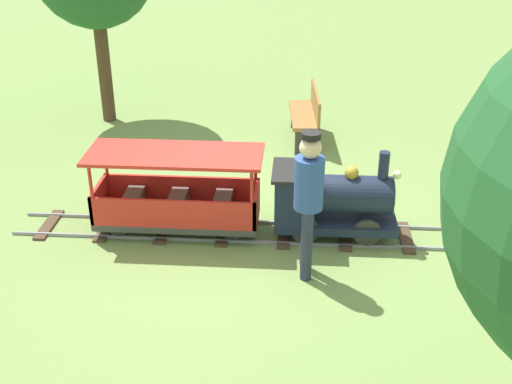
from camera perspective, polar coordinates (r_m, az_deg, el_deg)
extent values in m
plane|color=#75934C|center=(7.67, -0.70, -3.65)|extent=(60.00, 60.00, 0.00)
cube|color=gray|center=(7.86, -0.06, -2.68)|extent=(0.03, 5.70, 0.04)
cube|color=gray|center=(7.46, -0.32, -4.44)|extent=(0.03, 5.70, 0.04)
cube|color=#4C3828|center=(8.21, -17.85, -2.77)|extent=(0.71, 0.14, 0.03)
cube|color=#4C3828|center=(7.98, -13.07, -3.01)|extent=(0.71, 0.14, 0.03)
cube|color=#4C3828|center=(7.80, -8.05, -3.25)|extent=(0.71, 0.14, 0.03)
cube|color=#4C3828|center=(7.69, -2.84, -3.47)|extent=(0.71, 0.14, 0.03)
cube|color=#4C3828|center=(7.64, 2.48, -3.66)|extent=(0.71, 0.14, 0.03)
cube|color=#4C3828|center=(7.66, 7.82, -3.82)|extent=(0.71, 0.14, 0.03)
cube|color=#4C3828|center=(7.75, 13.09, -3.95)|extent=(0.71, 0.14, 0.03)
cube|color=#4C3828|center=(7.90, 18.21, -4.04)|extent=(0.71, 0.14, 0.03)
cube|color=#192338|center=(7.56, 7.02, -2.53)|extent=(0.59, 1.40, 0.10)
cylinder|color=#192338|center=(7.41, 8.71, -0.21)|extent=(0.44, 0.85, 0.44)
cylinder|color=#B7932D|center=(7.46, 11.96, -0.31)|extent=(0.37, 0.02, 0.37)
cylinder|color=#192338|center=(7.28, 11.24, 2.35)|extent=(0.12, 0.12, 0.31)
sphere|color=#B7932D|center=(7.29, 8.46, 1.69)|extent=(0.16, 0.16, 0.16)
cube|color=#192338|center=(7.39, 3.48, -0.22)|extent=(0.59, 0.45, 0.55)
cube|color=black|center=(7.26, 3.54, 1.86)|extent=(0.67, 0.53, 0.04)
sphere|color=#F2EAB2|center=(7.35, 12.38, 1.48)|extent=(0.10, 0.10, 0.10)
cylinder|color=#2D2D2D|center=(7.80, 9.52, -1.83)|extent=(0.05, 0.32, 0.32)
cylinder|color=#2D2D2D|center=(7.39, 9.79, -3.55)|extent=(0.05, 0.32, 0.32)
cylinder|color=#2D2D2D|center=(7.76, 4.37, -1.67)|extent=(0.05, 0.32, 0.32)
cylinder|color=#2D2D2D|center=(7.35, 4.35, -3.40)|extent=(0.05, 0.32, 0.32)
cube|color=#3F3F3F|center=(7.69, -6.90, -2.24)|extent=(0.67, 1.90, 0.08)
cube|color=red|center=(7.86, -6.58, 0.23)|extent=(0.04, 1.90, 0.35)
cube|color=red|center=(7.32, -7.42, -1.95)|extent=(0.04, 1.90, 0.35)
cube|color=red|center=(7.47, 0.04, -1.06)|extent=(0.67, 0.04, 0.35)
cube|color=red|center=(7.81, -13.70, -0.58)|extent=(0.67, 0.04, 0.35)
cylinder|color=red|center=(7.65, -0.03, 1.33)|extent=(0.04, 0.04, 0.75)
cylinder|color=red|center=(7.11, -0.37, -0.77)|extent=(0.04, 0.04, 0.75)
cylinder|color=red|center=(7.98, -13.04, 1.69)|extent=(0.04, 0.04, 0.75)
cylinder|color=red|center=(7.46, -14.30, -0.29)|extent=(0.04, 0.04, 0.75)
cube|color=red|center=(7.33, -7.24, 3.30)|extent=(0.77, 2.00, 0.04)
cube|color=brown|center=(7.73, -10.85, -1.04)|extent=(0.51, 0.20, 0.24)
cube|color=brown|center=(7.61, -6.96, -1.19)|extent=(0.51, 0.20, 0.24)
cube|color=brown|center=(7.53, -2.97, -1.33)|extent=(0.51, 0.20, 0.24)
cylinder|color=#262626|center=(7.81, -1.78, -1.72)|extent=(0.04, 0.24, 0.24)
cylinder|color=#262626|center=(7.41, -2.14, -3.44)|extent=(0.04, 0.24, 0.24)
cylinder|color=#262626|center=(8.04, -11.26, -1.37)|extent=(0.04, 0.24, 0.24)
cylinder|color=#262626|center=(7.65, -12.11, -3.01)|extent=(0.04, 0.24, 0.24)
cylinder|color=#282D47|center=(6.83, 4.50, -3.99)|extent=(0.12, 0.12, 0.80)
cylinder|color=#282D47|center=(6.68, 4.50, -4.78)|extent=(0.12, 0.12, 0.80)
cylinder|color=#2D4C99|center=(6.43, 4.72, 0.77)|extent=(0.30, 0.30, 0.55)
sphere|color=beige|center=(6.27, 4.85, 3.93)|extent=(0.22, 0.22, 0.22)
cylinder|color=black|center=(6.22, 4.89, 5.03)|extent=(0.20, 0.20, 0.06)
cube|color=olive|center=(10.17, 4.23, 6.80)|extent=(1.33, 0.49, 0.06)
cube|color=olive|center=(10.12, 5.30, 7.85)|extent=(1.30, 0.13, 0.40)
cube|color=#333333|center=(9.72, 4.42, 4.48)|extent=(0.10, 0.32, 0.42)
cube|color=#333333|center=(10.78, 3.99, 6.79)|extent=(0.10, 0.32, 0.42)
cylinder|color=#4C3823|center=(11.16, -13.28, 10.71)|extent=(0.22, 0.22, 1.85)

